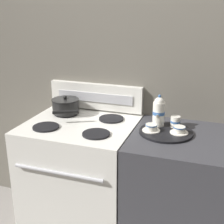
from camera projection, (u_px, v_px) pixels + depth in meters
wall_back at (139, 90)px, 2.33m from camera, size 6.00×0.05×2.20m
stove at (82, 181)px, 2.33m from camera, size 0.76×0.69×0.93m
control_panel at (96, 96)px, 2.41m from camera, size 0.74×0.05×0.20m
side_counter at (179, 199)px, 2.11m from camera, size 0.65×0.66×0.92m
saucepan at (66, 106)px, 2.34m from camera, size 0.27×0.32×0.13m
serving_tray at (166, 132)px, 2.02m from camera, size 0.35×0.35×0.01m
teapot at (159, 111)px, 2.08m from camera, size 0.08×0.13×0.22m
teacup_left at (151, 128)px, 2.01m from camera, size 0.12×0.12×0.04m
teacup_right at (179, 130)px, 1.98m from camera, size 0.12×0.12×0.04m
creamer_jug at (175, 122)px, 2.07m from camera, size 0.07×0.07×0.07m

